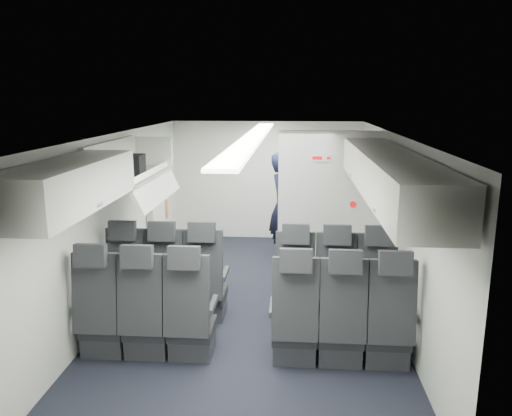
# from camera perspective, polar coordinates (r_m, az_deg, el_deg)

# --- Properties ---
(cabin_shell) EXTENTS (3.41, 6.01, 2.16)m
(cabin_shell) POSITION_cam_1_polar(r_m,az_deg,el_deg) (6.18, -0.28, -1.05)
(cabin_shell) COLOR black
(cabin_shell) RESTS_ON ground
(seat_row_front) EXTENTS (3.33, 0.56, 1.24)m
(seat_row_front) POSITION_cam_1_polar(r_m,az_deg,el_deg) (5.89, -0.69, -9.11)
(seat_row_front) COLOR black
(seat_row_front) RESTS_ON cabin_shell
(seat_row_mid) EXTENTS (3.33, 0.56, 1.24)m
(seat_row_mid) POSITION_cam_1_polar(r_m,az_deg,el_deg) (5.07, -1.60, -12.88)
(seat_row_mid) COLOR black
(seat_row_mid) RESTS_ON cabin_shell
(overhead_bin_left_rear) EXTENTS (0.53, 1.80, 0.40)m
(overhead_bin_left_rear) POSITION_cam_1_polar(r_m,az_deg,el_deg) (4.47, -20.69, 2.41)
(overhead_bin_left_rear) COLOR silver
(overhead_bin_left_rear) RESTS_ON cabin_shell
(overhead_bin_left_front_open) EXTENTS (0.64, 1.70, 0.72)m
(overhead_bin_left_front_open) POSITION_cam_1_polar(r_m,az_deg,el_deg) (6.11, -14.13, 4.26)
(overhead_bin_left_front_open) COLOR #9E9E93
(overhead_bin_left_front_open) RESTS_ON cabin_shell
(overhead_bin_right_rear) EXTENTS (0.53, 1.80, 0.40)m
(overhead_bin_right_rear) POSITION_cam_1_polar(r_m,az_deg,el_deg) (4.15, 17.01, 1.95)
(overhead_bin_right_rear) COLOR silver
(overhead_bin_right_rear) RESTS_ON cabin_shell
(overhead_bin_right_front) EXTENTS (0.53, 1.70, 0.40)m
(overhead_bin_right_front) POSITION_cam_1_polar(r_m,az_deg,el_deg) (5.85, 13.36, 5.16)
(overhead_bin_right_front) COLOR silver
(overhead_bin_right_front) RESTS_ON cabin_shell
(bulkhead_partition) EXTENTS (1.40, 0.15, 2.13)m
(bulkhead_partition) POSITION_cam_1_polar(r_m,az_deg,el_deg) (6.97, 8.31, -0.01)
(bulkhead_partition) COLOR silver
(bulkhead_partition) RESTS_ON cabin_shell
(galley_unit) EXTENTS (0.85, 0.52, 1.90)m
(galley_unit) POSITION_cam_1_polar(r_m,az_deg,el_deg) (8.87, 7.27, 1.93)
(galley_unit) COLOR #939399
(galley_unit) RESTS_ON cabin_shell
(boarding_door) EXTENTS (0.12, 1.27, 1.86)m
(boarding_door) POSITION_cam_1_polar(r_m,az_deg,el_deg) (8.00, -11.15, 0.65)
(boarding_door) COLOR silver
(boarding_door) RESTS_ON cabin_shell
(flight_attendant) EXTENTS (0.53, 0.70, 1.74)m
(flight_attendant) POSITION_cam_1_polar(r_m,az_deg,el_deg) (7.93, 3.07, 0.13)
(flight_attendant) COLOR black
(flight_attendant) RESTS_ON ground
(carry_on_bag) EXTENTS (0.42, 0.30, 0.25)m
(carry_on_bag) POSITION_cam_1_polar(r_m,az_deg,el_deg) (5.94, -14.74, 4.72)
(carry_on_bag) COLOR black
(carry_on_bag) RESTS_ON overhead_bin_left_front_open
(papers) EXTENTS (0.22, 0.02, 0.15)m
(papers) POSITION_cam_1_polar(r_m,az_deg,el_deg) (7.84, 4.46, 1.20)
(papers) COLOR white
(papers) RESTS_ON flight_attendant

